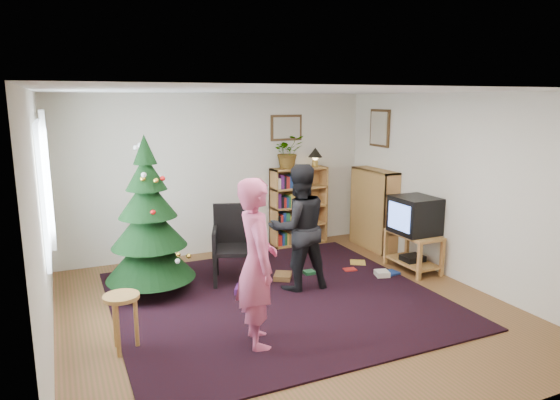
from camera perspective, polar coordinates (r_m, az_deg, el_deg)
name	(u,v)px	position (r m, az deg, el deg)	size (l,w,h in m)	color
floor	(287,309)	(5.99, 0.75, -12.30)	(5.00, 5.00, 0.00)	brown
ceiling	(287,91)	(5.48, 0.82, 12.35)	(5.00, 5.00, 0.00)	white
wall_back	(219,174)	(7.90, -6.95, 2.94)	(5.00, 0.02, 2.50)	silver
wall_front	(443,275)	(3.59, 18.18, -8.16)	(5.00, 0.02, 2.50)	silver
wall_left	(42,228)	(5.10, -25.59, -2.91)	(0.02, 5.00, 2.50)	silver
wall_right	(457,188)	(7.02, 19.58, 1.26)	(0.02, 5.00, 2.50)	silver
rug	(276,299)	(6.24, -0.44, -11.20)	(3.80, 3.60, 0.02)	black
window_pane	(43,190)	(5.64, -25.43, 0.99)	(0.04, 1.20, 1.40)	silver
curtain	(48,180)	(6.33, -25.00, 2.07)	(0.06, 0.35, 1.60)	white
picture_back	(286,128)	(8.22, 0.72, 8.26)	(0.55, 0.03, 0.42)	#4C3319
picture_right	(380,128)	(8.27, 11.33, 8.06)	(0.03, 0.50, 0.60)	#4C3319
christmas_tree	(149,229)	(6.37, -14.76, -3.28)	(1.10, 1.10, 2.00)	#3F2816
bookshelf_back	(299,205)	(8.35, 2.16, -0.61)	(0.95, 0.30, 1.30)	#C18345
bookshelf_right	(374,208)	(8.27, 10.68, -0.92)	(0.30, 0.95, 1.30)	#C18345
tv_stand	(413,248)	(7.40, 14.97, -5.37)	(0.45, 0.82, 0.55)	#C18345
crt_tv	(415,215)	(7.27, 15.15, -1.68)	(0.55, 0.59, 0.52)	black
armchair	(232,240)	(6.74, -5.55, -4.60)	(0.72, 0.73, 1.03)	black
stool	(122,308)	(5.15, -17.62, -11.64)	(0.35, 0.35, 0.58)	#C18345
person_standing	(257,263)	(4.90, -2.66, -7.24)	(0.62, 0.41, 1.69)	#C34E75
person_by_chair	(299,228)	(6.33, 2.14, -3.18)	(0.79, 0.62, 1.63)	black
potted_plant	(288,152)	(8.12, 0.94, 5.53)	(0.49, 0.42, 0.54)	gray
table_lamp	(315,154)	(8.35, 4.05, 5.29)	(0.24, 0.24, 0.32)	#A57F33
floor_clutter	(332,274)	(7.02, 6.01, -8.36)	(2.29, 0.81, 0.08)	#A51E19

